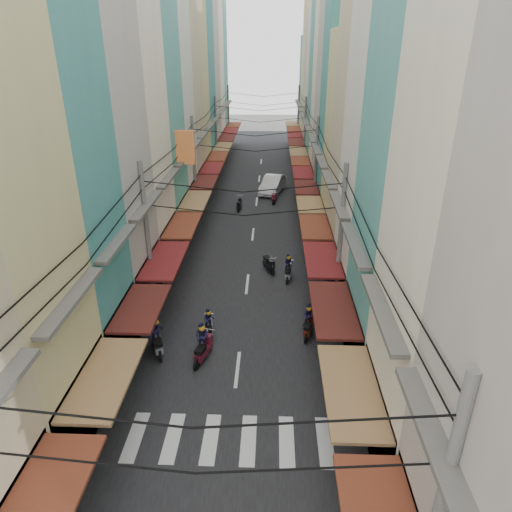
% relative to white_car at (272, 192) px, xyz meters
% --- Properties ---
extents(ground, '(160.00, 160.00, 0.00)m').
position_rel_white_car_xyz_m(ground, '(-1.44, -25.04, 0.00)').
color(ground, '#63635E').
rests_on(ground, ground).
extents(road, '(10.00, 80.00, 0.02)m').
position_rel_white_car_xyz_m(road, '(-1.44, -5.04, 0.01)').
color(road, black).
rests_on(road, ground).
extents(sidewalk_left, '(3.00, 80.00, 0.06)m').
position_rel_white_car_xyz_m(sidewalk_left, '(-7.94, -5.04, 0.03)').
color(sidewalk_left, slate).
rests_on(sidewalk_left, ground).
extents(sidewalk_right, '(3.00, 80.00, 0.06)m').
position_rel_white_car_xyz_m(sidewalk_right, '(5.06, -5.04, 0.03)').
color(sidewalk_right, slate).
rests_on(sidewalk_right, ground).
extents(crosswalk, '(7.55, 2.40, 0.01)m').
position_rel_white_car_xyz_m(crosswalk, '(-1.44, -31.04, 0.03)').
color(crosswalk, silver).
rests_on(crosswalk, ground).
extents(building_row_left, '(7.80, 67.67, 23.70)m').
position_rel_white_car_xyz_m(building_row_left, '(-9.36, -8.48, 9.78)').
color(building_row_left, silver).
rests_on(building_row_left, ground).
extents(building_row_right, '(7.80, 68.98, 22.59)m').
position_rel_white_car_xyz_m(building_row_right, '(6.48, -8.60, 9.41)').
color(building_row_right, teal).
rests_on(building_row_right, ground).
extents(utility_poles, '(10.20, 66.13, 8.20)m').
position_rel_white_car_xyz_m(utility_poles, '(-1.44, -10.03, 6.59)').
color(utility_poles, slate).
rests_on(utility_poles, ground).
extents(white_car, '(6.06, 3.47, 2.01)m').
position_rel_white_car_xyz_m(white_car, '(0.00, 0.00, 0.00)').
color(white_car, white).
rests_on(white_car, ground).
extents(bicycle, '(1.74, 0.95, 1.13)m').
position_rel_white_car_xyz_m(bicycle, '(5.10, -27.11, 0.00)').
color(bicycle, black).
rests_on(bicycle, ground).
extents(moving_scooters, '(7.65, 25.16, 1.95)m').
position_rel_white_car_xyz_m(moving_scooters, '(-1.68, -20.51, 0.54)').
color(moving_scooters, black).
rests_on(moving_scooters, ground).
extents(parked_scooters, '(13.40, 15.99, 0.98)m').
position_rel_white_car_xyz_m(parked_scooters, '(2.78, -29.31, 0.47)').
color(parked_scooters, black).
rests_on(parked_scooters, ground).
extents(pedestrians, '(13.26, 21.90, 2.26)m').
position_rel_white_car_xyz_m(pedestrians, '(-6.16, -23.10, 1.07)').
color(pedestrians, '#251E28').
rests_on(pedestrians, ground).
extents(market_umbrella, '(2.45, 2.45, 2.59)m').
position_rel_white_car_xyz_m(market_umbrella, '(5.76, -27.48, 2.28)').
color(market_umbrella, '#B2B2B7').
rests_on(market_umbrella, ground).
extents(traffic_sign, '(0.10, 0.63, 2.89)m').
position_rel_white_car_xyz_m(traffic_sign, '(3.87, -28.00, 2.10)').
color(traffic_sign, slate).
rests_on(traffic_sign, ground).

